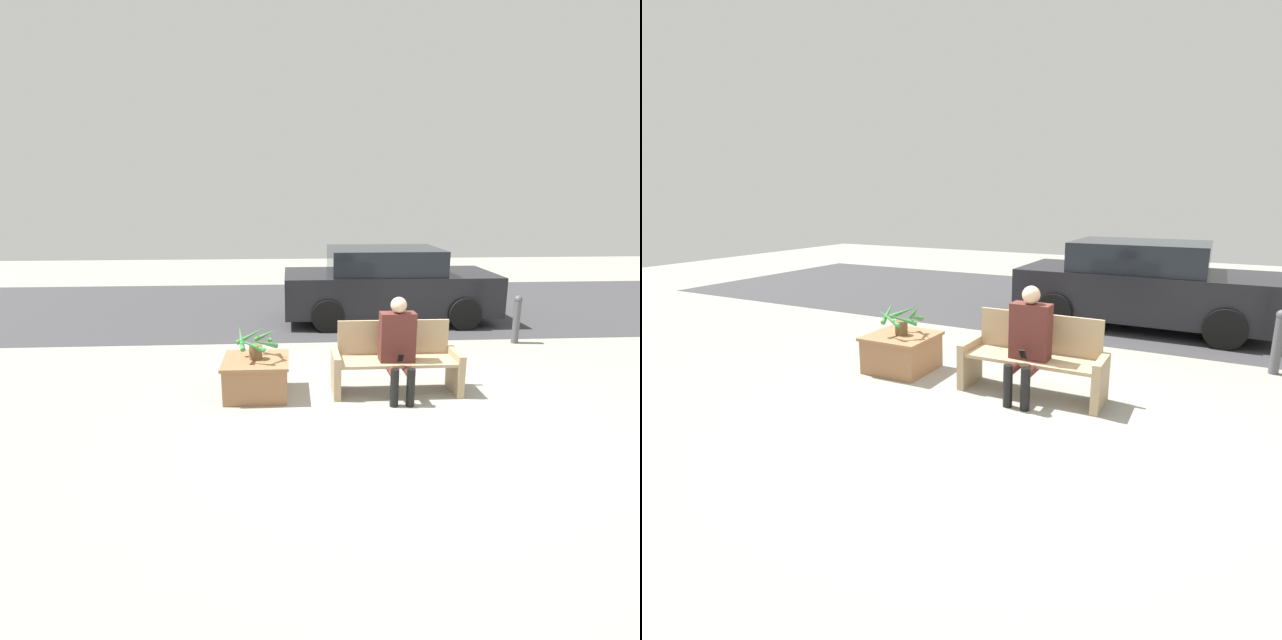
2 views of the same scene
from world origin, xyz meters
TOP-DOWN VIEW (x-y plane):
  - ground_plane at (0.00, 0.00)m, footprint 30.00×30.00m
  - road_surface at (0.00, 5.84)m, footprint 20.00×6.00m
  - bench at (0.07, 0.54)m, footprint 1.67×0.54m
  - person_seated at (0.06, 0.36)m, footprint 0.45×0.56m
  - planter_box at (-1.75, 0.52)m, footprint 0.84×0.83m
  - potted_plant at (-1.73, 0.51)m, footprint 0.57×0.60m
  - parked_car at (0.71, 4.43)m, footprint 4.25×1.98m
  - bollard_post at (2.65, 2.61)m, footprint 0.13×0.13m

SIDE VIEW (x-z plane):
  - ground_plane at x=0.00m, z-range 0.00..0.00m
  - road_surface at x=0.00m, z-range 0.00..0.01m
  - planter_box at x=-1.75m, z-range 0.02..0.50m
  - bench at x=0.07m, z-range -0.04..0.88m
  - bollard_post at x=2.65m, z-range 0.02..0.87m
  - potted_plant at x=-1.73m, z-range 0.48..0.91m
  - person_seated at x=0.06m, z-range 0.06..1.36m
  - parked_car at x=0.71m, z-range -0.01..1.48m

